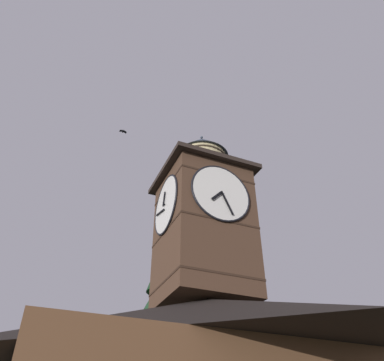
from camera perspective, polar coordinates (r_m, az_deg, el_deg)
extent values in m
pyramid|color=black|center=(16.57, 2.42, -21.73)|extent=(14.53, 12.53, 2.80)
cube|color=#4C3323|center=(19.20, 1.72, -8.45)|extent=(3.98, 3.98, 6.76)
cube|color=#352318|center=(18.19, 1.86, -15.70)|extent=(4.02, 4.02, 0.10)
cube|color=#352318|center=(19.18, 1.72, -8.54)|extent=(4.02, 4.02, 0.10)
cube|color=#352318|center=(20.44, 1.60, -2.17)|extent=(4.02, 4.02, 0.10)
cylinder|color=white|center=(18.34, 4.28, -1.86)|extent=(3.01, 0.10, 3.01)
torus|color=black|center=(18.32, 4.31, -1.82)|extent=(3.11, 0.10, 3.11)
cube|color=black|center=(18.01, 3.71, -2.23)|extent=(0.62, 0.04, 0.62)
cube|color=black|center=(18.07, 5.24, -3.36)|extent=(0.60, 0.04, 1.15)
sphere|color=black|center=(18.26, 4.43, -1.69)|extent=(0.10, 0.10, 0.10)
cylinder|color=white|center=(19.22, -3.85, -3.60)|extent=(0.10, 3.01, 3.01)
torus|color=black|center=(19.22, -3.92, -3.58)|extent=(0.10, 3.11, 3.11)
cube|color=black|center=(19.46, -4.18, -2.74)|extent=(0.04, 0.30, 0.76)
cube|color=black|center=(19.61, -4.74, -4.73)|extent=(0.04, 1.22, 0.37)
sphere|color=black|center=(19.19, -4.16, -3.53)|extent=(0.10, 0.10, 0.10)
cube|color=#2D231E|center=(21.01, 1.55, 0.13)|extent=(4.68, 4.68, 0.25)
cylinder|color=#D1BC84|center=(21.49, 1.52, 1.92)|extent=(2.72, 2.72, 1.39)
cylinder|color=#2D2319|center=(21.22, 1.54, 0.91)|extent=(2.78, 2.78, 0.10)
cylinder|color=#2D2319|center=(21.49, 1.52, 1.92)|extent=(2.78, 2.78, 0.10)
cylinder|color=#2D2319|center=(21.78, 1.50, 2.89)|extent=(2.78, 2.78, 0.10)
cone|color=#2D3847|center=(22.38, 1.46, 4.82)|extent=(3.02, 3.02, 1.44)
sphere|color=#424C5B|center=(22.91, 1.43, 6.39)|extent=(0.16, 0.16, 0.16)
cone|color=#1B311D|center=(22.34, -4.68, -21.84)|extent=(3.95, 3.95, 3.09)
cone|color=#1B3A21|center=(22.85, -4.44, -17.22)|extent=(2.91, 2.91, 2.99)
cone|color=#15351B|center=(23.49, -4.23, -12.87)|extent=(1.88, 1.88, 2.86)
sphere|color=silver|center=(67.96, 0.38, -21.01)|extent=(1.49, 1.49, 1.49)
ellipsoid|color=black|center=(26.50, -10.17, 7.17)|extent=(0.15, 0.25, 0.14)
cube|color=black|center=(26.51, -9.91, 7.10)|extent=(0.25, 0.18, 0.11)
cube|color=black|center=(26.48, -10.42, 7.25)|extent=(0.25, 0.18, 0.11)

